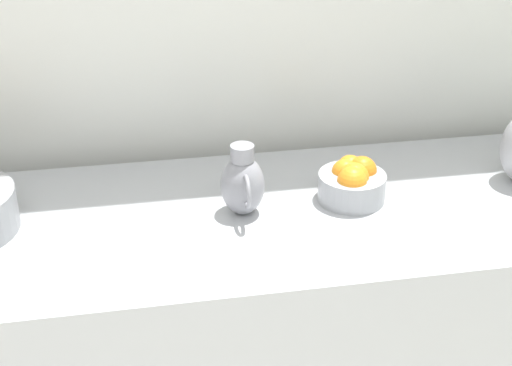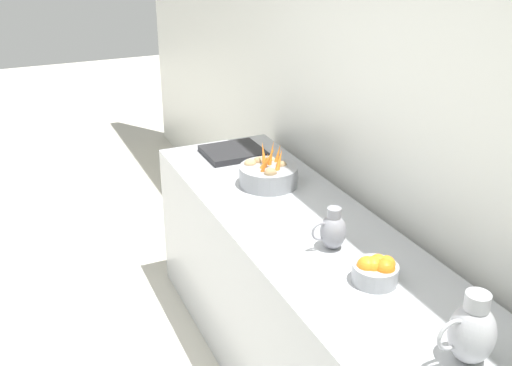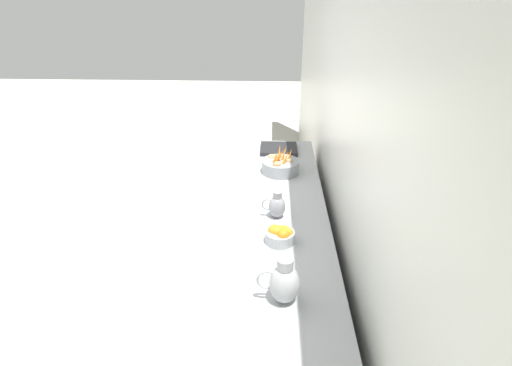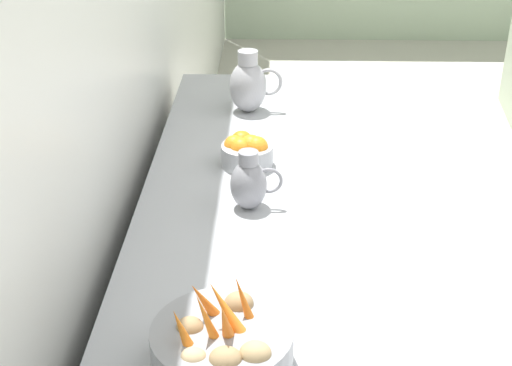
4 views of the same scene
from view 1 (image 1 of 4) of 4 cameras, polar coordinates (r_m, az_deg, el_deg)
The scene contains 3 objects.
prep_counter at distance 2.08m, azimuth -3.75°, elevation -13.45°, with size 0.70×2.70×0.90m, color #ADAFB5.
orange_bowl at distance 1.88m, azimuth 7.80°, elevation 0.16°, with size 0.18×0.18×0.11m.
metal_pitcher_short at distance 1.78m, azimuth -1.08°, elevation -0.03°, with size 0.16×0.11×0.19m.
Camera 1 is at (0.07, -0.15, 1.81)m, focal length 49.48 mm.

